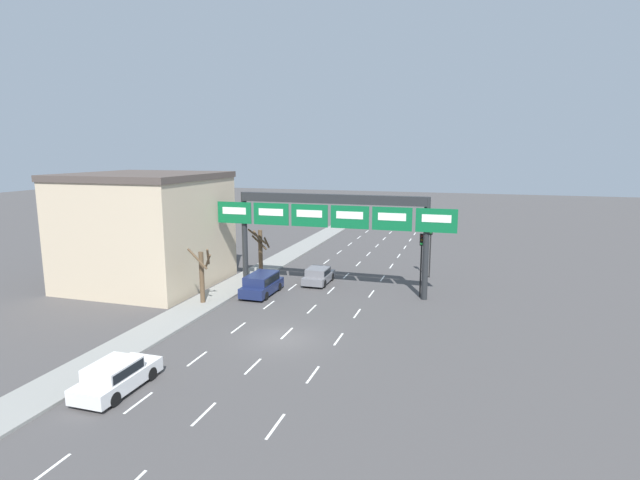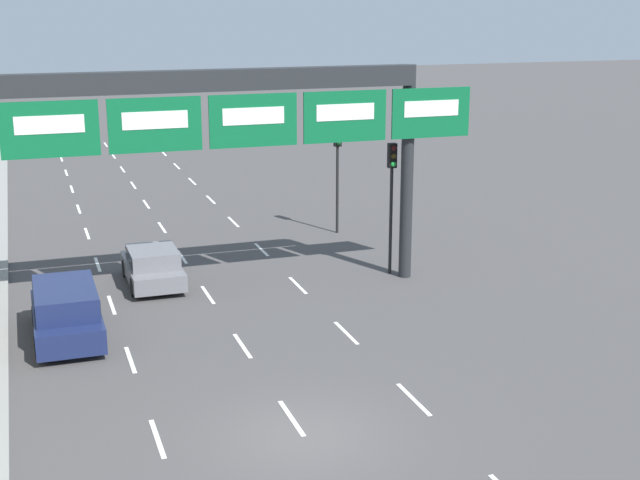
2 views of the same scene
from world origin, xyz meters
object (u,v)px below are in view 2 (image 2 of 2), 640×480
(sign_gantry, at_px, (203,119))
(traffic_light_near_gantry, at_px, (392,182))
(car_grey, at_px, (153,265))
(traffic_light_mid_block, at_px, (338,157))
(suv_navy, at_px, (66,309))

(sign_gantry, distance_m, traffic_light_near_gantry, 7.55)
(sign_gantry, xyz_separation_m, car_grey, (-1.61, 2.07, -5.45))
(traffic_light_mid_block, bearing_deg, suv_navy, -142.53)
(car_grey, bearing_deg, sign_gantry, -52.06)
(suv_navy, height_order, traffic_light_mid_block, traffic_light_mid_block)
(sign_gantry, distance_m, suv_navy, 7.56)
(sign_gantry, bearing_deg, traffic_light_near_gantry, 4.85)
(suv_navy, relative_size, traffic_light_near_gantry, 0.91)
(sign_gantry, distance_m, traffic_light_mid_block, 10.36)
(sign_gantry, relative_size, traffic_light_near_gantry, 3.89)
(suv_navy, relative_size, traffic_light_mid_block, 0.95)
(suv_navy, bearing_deg, traffic_light_near_gantry, 13.95)
(sign_gantry, relative_size, traffic_light_mid_block, 4.04)
(suv_navy, bearing_deg, car_grey, 53.58)
(suv_navy, xyz_separation_m, traffic_light_mid_block, (12.08, 9.26, 2.46))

